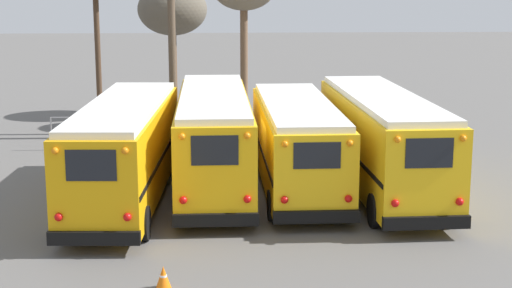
% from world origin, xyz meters
% --- Properties ---
extents(ground_plane, '(160.00, 160.00, 0.00)m').
position_xyz_m(ground_plane, '(0.00, 0.00, 0.00)').
color(ground_plane, '#5B5956').
extents(school_bus_0, '(2.92, 10.44, 3.25)m').
position_xyz_m(school_bus_0, '(-4.24, -0.72, 1.76)').
color(school_bus_0, '#E5A00C').
rests_on(school_bus_0, ground).
extents(school_bus_1, '(2.56, 10.73, 3.30)m').
position_xyz_m(school_bus_1, '(-1.41, 0.90, 1.78)').
color(school_bus_1, '#EAAA0F').
rests_on(school_bus_1, ground).
extents(school_bus_2, '(2.63, 9.83, 3.03)m').
position_xyz_m(school_bus_2, '(1.41, 0.62, 1.64)').
color(school_bus_2, yellow).
rests_on(school_bus_2, ground).
extents(school_bus_3, '(2.80, 10.79, 3.29)m').
position_xyz_m(school_bus_3, '(4.24, 0.29, 1.79)').
color(school_bus_3, yellow).
rests_on(school_bus_3, ground).
extents(utility_pole, '(1.80, 0.34, 9.41)m').
position_xyz_m(utility_pole, '(-3.26, 9.81, 4.82)').
color(utility_pole, brown).
rests_on(utility_pole, ground).
extents(bare_tree_0, '(3.58, 3.58, 6.87)m').
position_xyz_m(bare_tree_0, '(-3.54, 15.78, 5.48)').
color(bare_tree_0, brown).
rests_on(bare_tree_0, ground).
extents(fence_line, '(16.53, 0.06, 1.42)m').
position_xyz_m(fence_line, '(-0.00, 7.29, 0.98)').
color(fence_line, '#939399').
rests_on(fence_line, ground).
extents(traffic_cone, '(0.36, 0.36, 0.54)m').
position_xyz_m(traffic_cone, '(-2.58, -8.00, 0.27)').
color(traffic_cone, orange).
rests_on(traffic_cone, ground).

